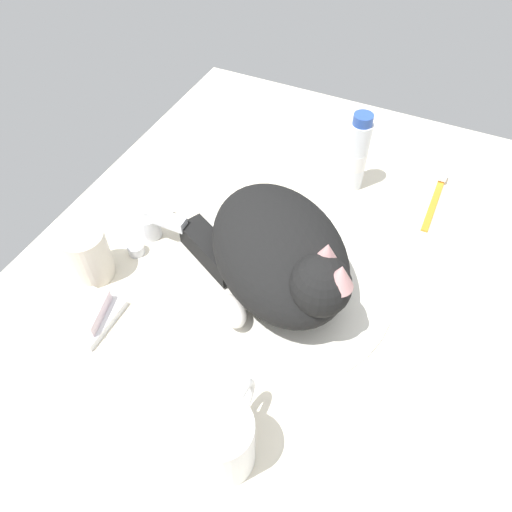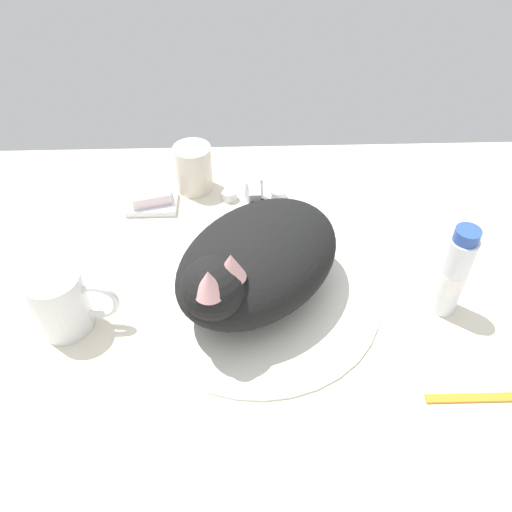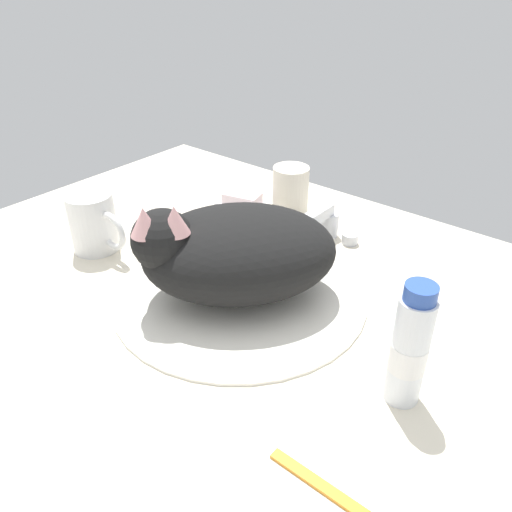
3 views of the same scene
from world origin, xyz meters
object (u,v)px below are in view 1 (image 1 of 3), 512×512
cat (280,255)px  soap_bar (89,311)px  toothbrush (435,198)px  rinse_cup (88,255)px  toothpaste_bottle (356,154)px  faucet (154,226)px  coffee_mug (224,439)px

cat → soap_bar: size_ratio=4.92×
toothbrush → rinse_cup: bearing=131.3°
toothpaste_bottle → rinse_cup: bearing=141.1°
rinse_cup → toothpaste_bottle: 49.10cm
faucet → soap_bar: bearing=-177.8°
rinse_cup → toothbrush: size_ratio=0.56×
coffee_mug → toothbrush: bearing=-13.6°
faucet → coffee_mug: (-27.44, -27.74, 2.29)cm
faucet → coffee_mug: coffee_mug is taller
faucet → rinse_cup: (-11.00, 4.66, 1.76)cm
cat → toothpaste_bottle: (27.88, -2.86, -0.34)cm
soap_bar → toothpaste_bottle: bearing=-29.1°
soap_bar → toothbrush: 63.20cm
faucet → toothbrush: 51.14cm
rinse_cup → toothbrush: 61.71cm
cat → rinse_cup: size_ratio=3.86×
rinse_cup → toothpaste_bottle: bearing=-38.9°
faucet → cat: 23.80cm
toothpaste_bottle → soap_bar: bearing=150.9°
cat → rinse_cup: cat is taller
toothbrush → soap_bar: bearing=139.7°
faucet → soap_bar: faucet is taller
faucet → cat: cat is taller
toothpaste_bottle → cat: bearing=174.1°
rinse_cup → toothbrush: (40.66, -46.26, -3.91)cm
coffee_mug → toothpaste_bottle: bearing=1.7°
coffee_mug → soap_bar: 28.59cm
cat → coffee_mug: 27.18cm
rinse_cup → soap_bar: bearing=-144.4°
cat → rinse_cup: bearing=110.1°
cat → soap_bar: (-17.75, 22.58, -5.23)cm
coffee_mug → soap_bar: coffee_mug is taller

